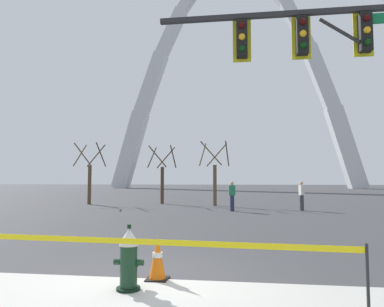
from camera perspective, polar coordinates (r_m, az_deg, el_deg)
name	(u,v)px	position (r m, az deg, el deg)	size (l,w,h in m)	color
ground_plane	(156,279)	(6.40, -5.78, -19.40)	(240.00, 240.00, 0.00)	#3D3D3F
fire_hydrant	(129,259)	(5.73, -10.09, -16.35)	(0.46, 0.48, 0.99)	black
caution_tape_barrier	(147,255)	(5.17, -7.27, -15.93)	(5.71, 0.43, 0.89)	#232326
traffic_cone_by_hydrant	(157,258)	(6.25, -5.56, -16.39)	(0.36, 0.36, 0.73)	black
traffic_signal_gantry	(350,66)	(9.12, 24.09, 12.65)	(6.42, 0.44, 6.00)	#232326
monument_arch	(233,85)	(74.26, 6.63, 10.81)	(50.32, 3.05, 48.02)	silver
tree_far_left	(90,177)	(25.54, -16.11, -3.66)	(1.94, 1.95, 4.20)	brown
tree_left_mid	(162,178)	(25.14, -4.81, -3.94)	(1.88, 1.89, 4.07)	#473323
tree_center_left	(215,177)	(23.29, 3.67, -3.81)	(1.92, 1.93, 4.17)	brown
pedestrian_walking_left	(232,196)	(19.29, 6.46, -6.78)	(0.36, 0.24, 1.59)	#232847
pedestrian_standing_center	(302,196)	(20.51, 17.19, -6.46)	(0.28, 0.38, 1.59)	#38383D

